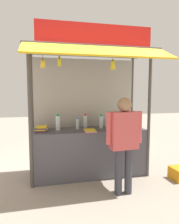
# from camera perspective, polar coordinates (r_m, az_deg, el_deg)

# --- Properties ---
(ground_plane) EXTENTS (20.00, 20.00, 0.00)m
(ground_plane) POSITION_cam_1_polar(r_m,az_deg,el_deg) (4.33, 0.00, -17.19)
(ground_plane) COLOR #9E9384
(stall_counter) EXTENTS (2.24, 0.66, 0.94)m
(stall_counter) POSITION_cam_1_polar(r_m,az_deg,el_deg) (4.17, 0.00, -11.26)
(stall_counter) COLOR #4C4C56
(stall_counter) RESTS_ON ground
(stall_structure) EXTENTS (2.44, 1.54, 2.83)m
(stall_structure) POSITION_cam_1_polar(r_m,az_deg,el_deg) (4.12, -0.41, 6.08)
(stall_structure) COLOR #4C4742
(stall_structure) RESTS_ON ground
(water_bottle_rear_center) EXTENTS (0.09, 0.09, 0.32)m
(water_bottle_rear_center) POSITION_cam_1_polar(r_m,az_deg,el_deg) (3.99, -8.93, -3.00)
(water_bottle_rear_center) COLOR silver
(water_bottle_rear_center) RESTS_ON stall_counter
(water_bottle_center) EXTENTS (0.07, 0.07, 0.26)m
(water_bottle_center) POSITION_cam_1_polar(r_m,az_deg,el_deg) (4.53, 9.43, -2.35)
(water_bottle_center) COLOR silver
(water_bottle_center) RESTS_ON stall_counter
(water_bottle_far_right) EXTENTS (0.08, 0.08, 0.29)m
(water_bottle_far_right) POSITION_cam_1_polar(r_m,az_deg,el_deg) (4.26, -1.19, -2.58)
(water_bottle_far_right) COLOR silver
(water_bottle_far_right) RESTS_ON stall_counter
(water_bottle_mid_right) EXTENTS (0.08, 0.08, 0.28)m
(water_bottle_mid_right) POSITION_cam_1_polar(r_m,az_deg,el_deg) (4.18, 3.34, -2.78)
(water_bottle_mid_right) COLOR silver
(water_bottle_mid_right) RESTS_ON stall_counter
(water_bottle_right) EXTENTS (0.08, 0.08, 0.29)m
(water_bottle_right) POSITION_cam_1_polar(r_m,az_deg,el_deg) (4.24, 5.00, -2.62)
(water_bottle_right) COLOR silver
(water_bottle_right) RESTS_ON stall_counter
(water_bottle_back_right) EXTENTS (0.06, 0.06, 0.23)m
(water_bottle_back_right) POSITION_cam_1_polar(r_m,az_deg,el_deg) (4.10, -3.40, -3.30)
(water_bottle_back_right) COLOR silver
(water_bottle_back_right) RESTS_ON stall_counter
(magazine_stack_far_left) EXTENTS (0.25, 0.28, 0.07)m
(magazine_stack_far_left) POSITION_cam_1_polar(r_m,az_deg,el_deg) (4.24, 7.97, -4.05)
(magazine_stack_far_left) COLOR yellow
(magazine_stack_far_left) RESTS_ON stall_counter
(magazine_stack_back_left) EXTENTS (0.24, 0.32, 0.09)m
(magazine_stack_back_left) POSITION_cam_1_polar(r_m,az_deg,el_deg) (3.97, -13.45, -4.63)
(magazine_stack_back_left) COLOR blue
(magazine_stack_back_left) RESTS_ON stall_counter
(magazine_stack_mid_left) EXTENTS (0.24, 0.31, 0.03)m
(magazine_stack_mid_left) POSITION_cam_1_polar(r_m,az_deg,el_deg) (3.84, 0.05, -5.30)
(magazine_stack_mid_left) COLOR red
(magazine_stack_mid_left) RESTS_ON stall_counter
(banana_bunch_leftmost) EXTENTS (0.09, 0.09, 0.24)m
(banana_bunch_leftmost) POSITION_cam_1_polar(r_m,az_deg,el_deg) (3.50, -8.51, 13.80)
(banana_bunch_leftmost) COLOR #332D23
(banana_bunch_rightmost) EXTENTS (0.10, 0.09, 0.28)m
(banana_bunch_rightmost) POSITION_cam_1_polar(r_m,az_deg,el_deg) (3.49, -13.08, 13.14)
(banana_bunch_rightmost) COLOR #332D23
(banana_bunch_inner_right) EXTENTS (0.11, 0.11, 0.28)m
(banana_bunch_inner_right) POSITION_cam_1_polar(r_m,az_deg,el_deg) (3.69, 6.62, 13.00)
(banana_bunch_inner_right) COLOR #332D23
(vendor_person) EXTENTS (0.61, 0.23, 1.60)m
(vendor_person) POSITION_cam_1_polar(r_m,az_deg,el_deg) (3.33, 9.75, -6.93)
(vendor_person) COLOR #383842
(vendor_person) RESTS_ON ground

